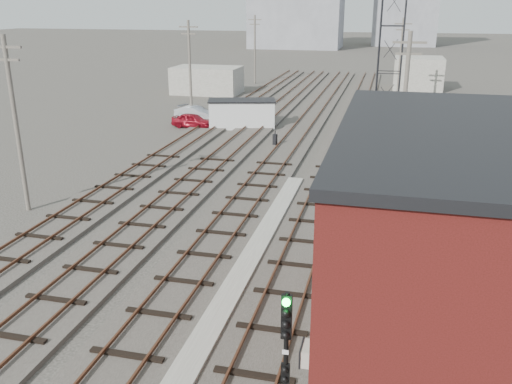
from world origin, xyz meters
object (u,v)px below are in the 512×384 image
(car_red, at_px, (193,120))
(car_silver, at_px, (195,113))
(switch_stand, at_px, (275,140))
(car_grey, at_px, (198,112))
(signal_mast, at_px, (286,353))
(site_trailer, at_px, (242,114))

(car_red, height_order, car_silver, car_red)
(car_silver, bearing_deg, switch_stand, -121.56)
(car_red, distance_m, car_grey, 4.13)
(signal_mast, distance_m, car_silver, 40.21)
(switch_stand, xyz_separation_m, car_grey, (-9.48, 9.10, 0.02))
(switch_stand, relative_size, car_grey, 0.30)
(site_trailer, distance_m, car_grey, 5.99)
(car_red, bearing_deg, car_grey, 19.05)
(car_red, height_order, car_grey, car_red)
(switch_stand, height_order, site_trailer, site_trailer)
(switch_stand, distance_m, car_grey, 13.14)
(site_trailer, xyz_separation_m, car_red, (-4.22, -1.09, -0.60))
(signal_mast, xyz_separation_m, car_grey, (-15.72, 37.51, -1.74))
(car_red, bearing_deg, switch_stand, -115.39)
(site_trailer, bearing_deg, car_grey, 135.73)
(signal_mast, relative_size, car_grey, 0.98)
(car_red, bearing_deg, car_silver, 22.54)
(switch_stand, relative_size, car_red, 0.32)
(signal_mast, height_order, car_grey, signal_mast)
(site_trailer, relative_size, car_silver, 1.65)
(signal_mast, xyz_separation_m, site_trailer, (-10.53, 34.59, -1.08))
(switch_stand, bearing_deg, site_trailer, 142.05)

